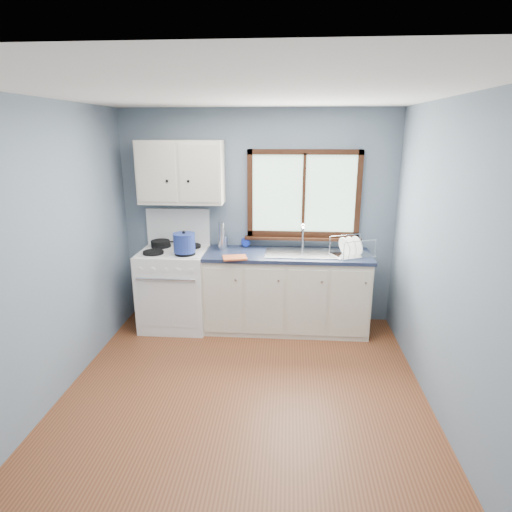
# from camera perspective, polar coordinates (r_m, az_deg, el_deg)

# --- Properties ---
(floor) EXTENTS (3.20, 3.60, 0.02)m
(floor) POSITION_cam_1_polar(r_m,az_deg,el_deg) (3.90, -1.83, -18.97)
(floor) COLOR brown
(floor) RESTS_ON ground
(ceiling) EXTENTS (3.20, 3.60, 0.02)m
(ceiling) POSITION_cam_1_polar(r_m,az_deg,el_deg) (3.20, -2.26, 21.11)
(ceiling) COLOR white
(ceiling) RESTS_ON wall_back
(wall_back) EXTENTS (3.20, 0.02, 2.50)m
(wall_back) POSITION_cam_1_polar(r_m,az_deg,el_deg) (5.09, 0.21, 5.04)
(wall_back) COLOR slate
(wall_back) RESTS_ON ground
(wall_front) EXTENTS (3.20, 0.02, 2.50)m
(wall_front) POSITION_cam_1_polar(r_m,az_deg,el_deg) (1.72, -9.03, -19.18)
(wall_front) COLOR slate
(wall_front) RESTS_ON ground
(wall_left) EXTENTS (0.02, 3.60, 2.50)m
(wall_left) POSITION_cam_1_polar(r_m,az_deg,el_deg) (3.86, -26.54, -0.36)
(wall_left) COLOR slate
(wall_left) RESTS_ON ground
(wall_right) EXTENTS (0.02, 3.60, 2.50)m
(wall_right) POSITION_cam_1_polar(r_m,az_deg,el_deg) (3.55, 24.82, -1.49)
(wall_right) COLOR slate
(wall_right) RESTS_ON ground
(gas_range) EXTENTS (0.76, 0.69, 1.36)m
(gas_range) POSITION_cam_1_polar(r_m,az_deg,el_deg) (5.13, -10.75, -3.95)
(gas_range) COLOR white
(gas_range) RESTS_ON floor
(base_cabinets) EXTENTS (1.85, 0.60, 0.88)m
(base_cabinets) POSITION_cam_1_polar(r_m,az_deg,el_deg) (5.00, 4.01, -5.23)
(base_cabinets) COLOR beige
(base_cabinets) RESTS_ON floor
(countertop) EXTENTS (1.89, 0.64, 0.04)m
(countertop) POSITION_cam_1_polar(r_m,az_deg,el_deg) (4.84, 4.13, 0.17)
(countertop) COLOR #161E33
(countertop) RESTS_ON base_cabinets
(sink) EXTENTS (0.84, 0.46, 0.44)m
(sink) POSITION_cam_1_polar(r_m,az_deg,el_deg) (4.86, 6.24, -0.34)
(sink) COLOR silver
(sink) RESTS_ON countertop
(window) EXTENTS (1.36, 0.10, 1.03)m
(window) POSITION_cam_1_polar(r_m,az_deg,el_deg) (5.00, 6.36, 7.37)
(window) COLOR #9EC6A8
(window) RESTS_ON wall_back
(upper_cabinets) EXTENTS (0.95, 0.35, 0.70)m
(upper_cabinets) POSITION_cam_1_polar(r_m,az_deg,el_deg) (4.96, -9.96, 10.94)
(upper_cabinets) COLOR beige
(upper_cabinets) RESTS_ON wall_back
(skillet) EXTENTS (0.35, 0.28, 0.04)m
(skillet) POSITION_cam_1_polar(r_m,az_deg,el_deg) (5.17, -12.60, 1.79)
(skillet) COLOR black
(skillet) RESTS_ON gas_range
(stockpot) EXTENTS (0.31, 0.31, 0.24)m
(stockpot) POSITION_cam_1_polar(r_m,az_deg,el_deg) (4.75, -9.54, 1.77)
(stockpot) COLOR navy
(stockpot) RESTS_ON gas_range
(utensil_crock) EXTENTS (0.15, 0.15, 0.36)m
(utensil_crock) POSITION_cam_1_polar(r_m,az_deg,el_deg) (5.06, -4.42, 1.96)
(utensil_crock) COLOR silver
(utensil_crock) RESTS_ON countertop
(thermos) EXTENTS (0.09, 0.09, 0.32)m
(thermos) POSITION_cam_1_polar(r_m,az_deg,el_deg) (4.94, -4.63, 2.66)
(thermos) COLOR silver
(thermos) RESTS_ON countertop
(soap_bottle) EXTENTS (0.12, 0.12, 0.26)m
(soap_bottle) POSITION_cam_1_polar(r_m,az_deg,el_deg) (5.03, -1.34, 2.57)
(soap_bottle) COLOR #1329AC
(soap_bottle) RESTS_ON countertop
(dish_towel) EXTENTS (0.29, 0.24, 0.02)m
(dish_towel) POSITION_cam_1_polar(r_m,az_deg,el_deg) (4.62, -2.85, -0.22)
(dish_towel) COLOR #C3592E
(dish_towel) RESTS_ON countertop
(dish_rack) EXTENTS (0.51, 0.46, 0.22)m
(dish_rack) POSITION_cam_1_polar(r_m,az_deg,el_deg) (4.83, 12.58, 0.72)
(dish_rack) COLOR silver
(dish_rack) RESTS_ON countertop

